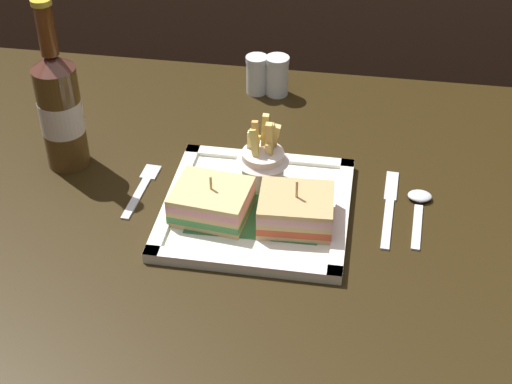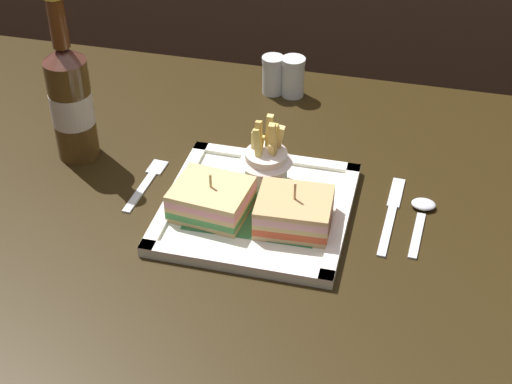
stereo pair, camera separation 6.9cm
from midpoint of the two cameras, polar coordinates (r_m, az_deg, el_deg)
name	(u,v)px [view 2 (the right image)]	position (r m, az deg, el deg)	size (l,w,h in m)	color
dining_table	(255,275)	(1.16, 1.65, -6.20)	(1.36, 0.88, 0.77)	black
square_plate	(257,208)	(1.09, 1.88, -1.28)	(0.26, 0.26, 0.02)	white
sandwich_half_left	(211,199)	(1.07, -1.49, -0.60)	(0.11, 0.10, 0.06)	tan
sandwich_half_right	(294,212)	(1.05, 4.74, -1.53)	(0.11, 0.09, 0.07)	tan
fries_cup	(267,161)	(1.11, 2.58, 2.30)	(0.08, 0.08, 0.11)	white
beer_bottle	(71,100)	(1.18, -11.98, 6.67)	(0.07, 0.07, 0.27)	#513517
fork	(147,182)	(1.16, -6.41, 0.72)	(0.03, 0.13, 0.00)	silver
knife	(392,212)	(1.12, 11.79, -1.48)	(0.02, 0.18, 0.00)	silver
spoon	(422,212)	(1.12, 13.95, -1.51)	(0.03, 0.13, 0.01)	silver
salt_shaker	(273,77)	(1.36, 2.72, 8.49)	(0.04, 0.04, 0.07)	silver
pepper_shaker	(293,79)	(1.36, 4.23, 8.33)	(0.04, 0.04, 0.07)	silver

